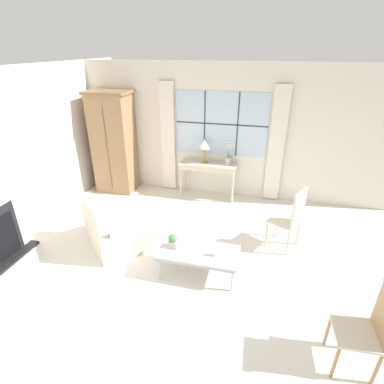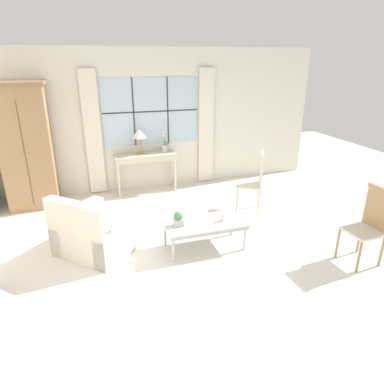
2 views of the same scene
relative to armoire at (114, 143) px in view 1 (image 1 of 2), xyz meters
The scene contains 13 objects.
ground_plane 3.69m from the armoire, 48.59° to the right, with size 14.00×14.00×0.00m, color silver.
wall_back_windowed 2.38m from the armoire, ahead, with size 7.20×0.14×2.80m.
wall_left 2.18m from the armoire, 108.97° to the right, with size 0.06×7.20×2.80m, color silver.
armoire is the anchor object (origin of this frame).
console_table 2.17m from the armoire, ahead, with size 1.23×0.40×0.79m.
table_lamp 2.04m from the armoire, ahead, with size 0.29×0.29×0.52m.
potted_orchid 2.56m from the armoire, ahead, with size 0.16×0.12×0.53m.
armchair_upholstered 2.43m from the armoire, 63.16° to the right, with size 1.35×1.35×0.87m.
side_chair_wooden 4.10m from the armoire, 20.84° to the right, with size 0.59×0.59×1.09m.
accent_chair_wooden 5.64m from the armoire, 37.42° to the right, with size 0.46×0.46×1.05m.
coffee_table 3.57m from the armoire, 44.25° to the right, with size 1.16×0.57×0.41m.
potted_plant_small 3.27m from the armoire, 48.92° to the right, with size 0.13×0.13×0.22m.
pillar_candle 3.77m from the armoire, 41.92° to the right, with size 0.09×0.09×0.13m.
Camera 1 is at (0.93, -3.20, 3.07)m, focal length 28.00 mm.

